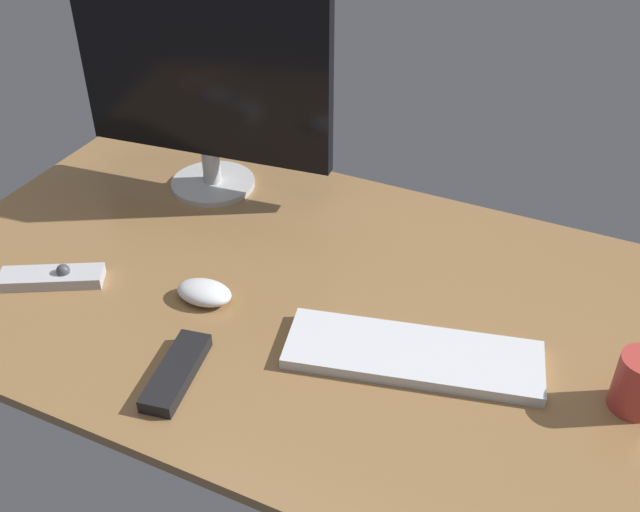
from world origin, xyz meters
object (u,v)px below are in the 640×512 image
(media_remote, at_px, (52,277))
(coffee_mug, at_px, (638,383))
(keyboard, at_px, (413,355))
(computer_mouse, at_px, (204,292))
(monitor, at_px, (202,74))
(tv_remote, at_px, (177,372))

(media_remote, relative_size, coffee_mug, 1.95)
(keyboard, xyz_separation_m, computer_mouse, (-0.39, -0.01, 0.01))
(monitor, relative_size, coffee_mug, 5.59)
(monitor, height_order, coffee_mug, monitor)
(monitor, distance_m, coffee_mug, 0.98)
(keyboard, bearing_deg, tv_remote, -162.09)
(computer_mouse, bearing_deg, monitor, 116.53)
(computer_mouse, bearing_deg, tv_remote, -73.93)
(tv_remote, bearing_deg, coffee_mug, 99.98)
(media_remote, bearing_deg, tv_remote, -46.01)
(keyboard, bearing_deg, media_remote, 174.28)
(computer_mouse, bearing_deg, keyboard, -0.91)
(monitor, bearing_deg, coffee_mug, -23.70)
(monitor, distance_m, tv_remote, 0.64)
(monitor, xyz_separation_m, computer_mouse, (0.20, -0.34, -0.24))
(coffee_mug, bearing_deg, monitor, 162.72)
(tv_remote, bearing_deg, media_remote, -117.59)
(computer_mouse, xyz_separation_m, tv_remote, (0.06, -0.18, -0.01))
(keyboard, distance_m, media_remote, 0.67)
(monitor, distance_m, media_remote, 0.49)
(monitor, relative_size, tv_remote, 3.23)
(media_remote, distance_m, tv_remote, 0.36)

